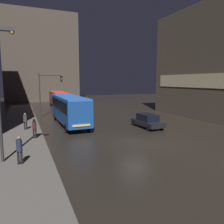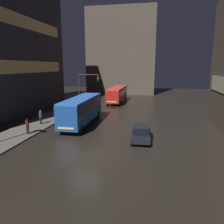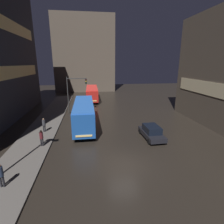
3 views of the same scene
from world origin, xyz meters
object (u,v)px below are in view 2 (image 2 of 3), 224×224
Objects in this scene: pedestrian_near at (27,125)px; car_taxi at (141,133)px; bus_near at (82,108)px; pedestrian_mid at (41,116)px; traffic_light_main at (86,86)px; bus_far at (117,93)px.

car_taxi is at bearing 57.15° from pedestrian_near.
bus_near is 6.10× the size of pedestrian_mid.
pedestrian_near is 13.26m from traffic_light_main.
bus_far reaches higher than pedestrian_mid.
bus_near reaches higher than pedestrian_near.
traffic_light_main is at bearing 74.69° from bus_far.
pedestrian_mid is (-4.96, -1.42, -0.91)m from bus_near.
bus_far is 1.69× the size of traffic_light_main.
pedestrian_mid is at bearing 153.60° from pedestrian_near.
pedestrian_mid is 0.28× the size of traffic_light_main.
traffic_light_main is (-9.44, 11.96, 3.51)m from car_taxi.
pedestrian_near is (-12.06, -0.66, 0.39)m from car_taxi.
car_taxi is at bearing 147.61° from bus_near.
pedestrian_near reaches higher than car_taxi.
bus_near is at bearing 106.27° from pedestrian_near.
bus_far reaches higher than pedestrian_near.
car_taxi is (7.80, -4.85, -1.34)m from bus_near.
car_taxi is 12.09m from pedestrian_near.
bus_near is 6.16× the size of pedestrian_near.
traffic_light_main reaches higher than pedestrian_near.
bus_near is at bearing 86.00° from bus_far.
bus_near is 7.03m from pedestrian_near.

